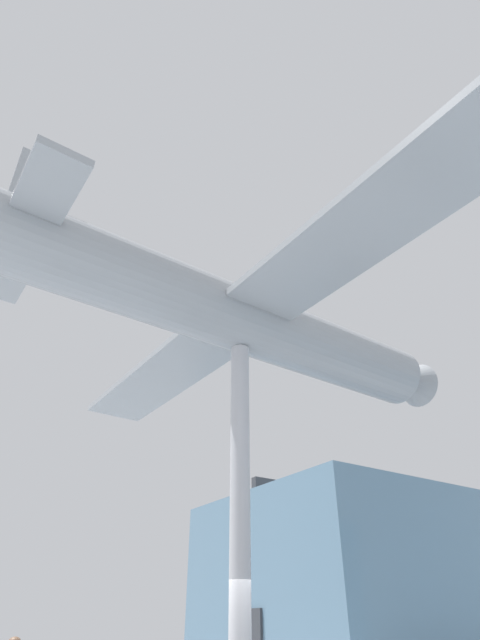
% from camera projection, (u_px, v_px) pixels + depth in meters
% --- Properties ---
extents(glass_pavilion_left, '(11.71, 10.84, 7.76)m').
position_uv_depth(glass_pavilion_left, '(342.00, 579.00, 24.09)').
color(glass_pavilion_left, '#60849E').
rests_on(glass_pavilion_left, ground_plane).
extents(support_pylon_central, '(0.44, 0.44, 7.70)m').
position_uv_depth(support_pylon_central, '(240.00, 508.00, 10.59)').
color(support_pylon_central, '#B7B7BC').
rests_on(support_pylon_central, ground_plane).
extents(suspended_airplane, '(16.74, 13.99, 3.28)m').
position_uv_depth(suspended_airplane, '(245.00, 321.00, 13.13)').
color(suspended_airplane, '#93999E').
rests_on(suspended_airplane, support_pylon_central).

